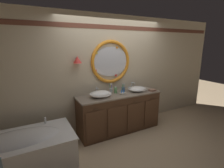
% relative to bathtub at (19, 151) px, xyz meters
% --- Properties ---
extents(ground_plane, '(14.00, 14.00, 0.00)m').
position_rel_bathtub_xyz_m(ground_plane, '(2.03, 0.08, -0.33)').
color(ground_plane, tan).
extents(back_wall_assembly, '(6.40, 0.26, 2.60)m').
position_rel_bathtub_xyz_m(back_wall_assembly, '(2.02, 0.67, 0.99)').
color(back_wall_assembly, beige).
rests_on(back_wall_assembly, ground_plane).
extents(vanity_counter, '(1.93, 0.60, 0.88)m').
position_rel_bathtub_xyz_m(vanity_counter, '(2.04, 0.35, 0.11)').
color(vanity_counter, brown).
rests_on(vanity_counter, ground_plane).
extents(bathtub, '(1.69, 0.88, 0.65)m').
position_rel_bathtub_xyz_m(bathtub, '(0.00, 0.00, 0.00)').
color(bathtub, white).
rests_on(bathtub, ground_plane).
extents(sink_basin_left, '(0.46, 0.46, 0.14)m').
position_rel_bathtub_xyz_m(sink_basin_left, '(1.57, 0.33, 0.62)').
color(sink_basin_left, white).
rests_on(sink_basin_left, vanity_counter).
extents(sink_basin_right, '(0.42, 0.42, 0.11)m').
position_rel_bathtub_xyz_m(sink_basin_right, '(2.52, 0.33, 0.61)').
color(sink_basin_right, white).
rests_on(sink_basin_right, vanity_counter).
extents(faucet_set_left, '(0.22, 0.14, 0.16)m').
position_rel_bathtub_xyz_m(faucet_set_left, '(1.57, 0.55, 0.62)').
color(faucet_set_left, silver).
rests_on(faucet_set_left, vanity_counter).
extents(faucet_set_right, '(0.22, 0.15, 0.18)m').
position_rel_bathtub_xyz_m(faucet_set_right, '(2.52, 0.55, 0.63)').
color(faucet_set_right, silver).
rests_on(faucet_set_right, vanity_counter).
extents(toothbrush_holder_left, '(0.08, 0.08, 0.22)m').
position_rel_bathtub_xyz_m(toothbrush_holder_left, '(1.91, 0.52, 0.62)').
color(toothbrush_holder_left, silver).
rests_on(toothbrush_holder_left, vanity_counter).
extents(toothbrush_holder_right, '(0.09, 0.09, 0.21)m').
position_rel_bathtub_xyz_m(toothbrush_holder_right, '(2.20, 0.45, 0.62)').
color(toothbrush_holder_right, slate).
rests_on(toothbrush_holder_right, vanity_counter).
extents(soap_dispenser, '(0.06, 0.07, 0.17)m').
position_rel_bathtub_xyz_m(soap_dispenser, '(1.99, 0.44, 0.63)').
color(soap_dispenser, '#6BAD66').
rests_on(soap_dispenser, vanity_counter).
extents(folded_hand_towel, '(0.16, 0.12, 0.04)m').
position_rel_bathtub_xyz_m(folded_hand_towel, '(2.84, 0.18, 0.57)').
color(folded_hand_towel, '#936B56').
rests_on(folded_hand_towel, vanity_counter).
extents(toiletry_basket, '(0.13, 0.08, 0.11)m').
position_rel_bathtub_xyz_m(toiletry_basket, '(2.07, 0.27, 0.58)').
color(toiletry_basket, beige).
rests_on(toiletry_basket, vanity_counter).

